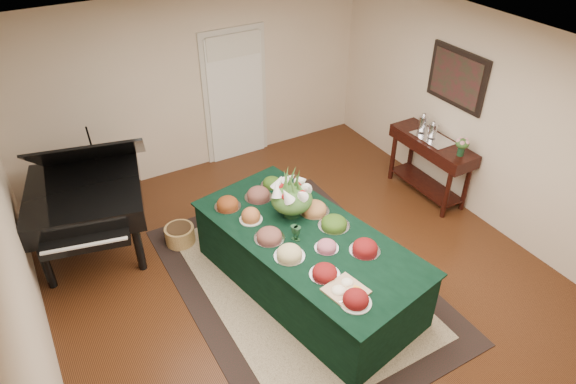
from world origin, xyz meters
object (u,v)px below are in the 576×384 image
floral_centerpiece (292,194)px  mahogany_sideboard (431,152)px  buffet_table (307,262)px  grand_piano (86,196)px

floral_centerpiece → mahogany_sideboard: size_ratio=0.37×
buffet_table → grand_piano: 2.75m
buffet_table → mahogany_sideboard: size_ratio=2.18×
buffet_table → floral_centerpiece: bearing=85.3°
floral_centerpiece → grand_piano: bearing=142.6°
mahogany_sideboard → grand_piano: bearing=165.7°
floral_centerpiece → mahogany_sideboard: bearing=8.4°
grand_piano → buffet_table: bearing=-44.6°
floral_centerpiece → grand_piano: 2.49m
floral_centerpiece → grand_piano: grand_piano is taller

